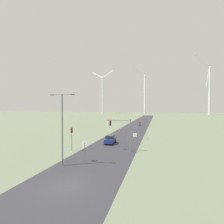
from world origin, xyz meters
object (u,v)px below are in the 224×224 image
(streetlamp, at_px, (62,120))
(stop_sign_far, at_px, (135,137))
(wind_turbine_far_left, at_px, (103,92))
(car_approaching, at_px, (110,139))
(stop_sign_near, at_px, (85,147))
(wind_turbine_center, at_px, (209,86))
(traffic_light_post_near_left, at_px, (72,134))
(traffic_light_post_near_right, at_px, (140,127))
(traffic_light_mast_overhead, at_px, (122,128))
(wind_turbine_left, at_px, (145,90))

(streetlamp, distance_m, stop_sign_far, 17.98)
(wind_turbine_far_left, bearing_deg, car_approaching, -71.99)
(stop_sign_near, relative_size, wind_turbine_far_left, 0.05)
(wind_turbine_center, bearing_deg, stop_sign_far, -108.82)
(streetlamp, relative_size, wind_turbine_center, 0.14)
(stop_sign_far, distance_m, traffic_light_post_near_left, 13.23)
(traffic_light_post_near_left, relative_size, car_approaching, 1.00)
(traffic_light_post_near_right, relative_size, traffic_light_mast_overhead, 0.73)
(car_approaching, height_order, wind_turbine_left, wind_turbine_left)
(traffic_light_mast_overhead, bearing_deg, stop_sign_near, -119.77)
(wind_turbine_left, relative_size, wind_turbine_center, 0.94)
(streetlamp, distance_m, traffic_light_post_near_right, 23.99)
(traffic_light_post_near_right, height_order, traffic_light_mast_overhead, traffic_light_mast_overhead)
(traffic_light_post_near_left, height_order, traffic_light_post_near_right, traffic_light_post_near_right)
(wind_turbine_far_left, xyz_separation_m, wind_turbine_left, (62.45, -14.24, -0.83))
(streetlamp, relative_size, wind_turbine_far_left, 0.15)
(car_approaching, bearing_deg, stop_sign_far, 3.51)
(wind_turbine_far_left, bearing_deg, traffic_light_mast_overhead, -71.55)
(traffic_light_mast_overhead, xyz_separation_m, wind_turbine_center, (61.39, 181.74, 27.93))
(streetlamp, relative_size, stop_sign_far, 3.94)
(stop_sign_near, xyz_separation_m, wind_turbine_left, (-5.43, 208.43, 28.61))
(streetlamp, bearing_deg, stop_sign_near, 49.28)
(traffic_light_mast_overhead, distance_m, car_approaching, 7.59)
(car_approaching, xyz_separation_m, wind_turbine_left, (-5.76, 195.56, 29.75))
(stop_sign_near, xyz_separation_m, wind_turbine_center, (65.43, 188.80, 29.97))
(stop_sign_far, distance_m, car_approaching, 5.32)
(streetlamp, height_order, stop_sign_near, streetlamp)
(traffic_light_mast_overhead, bearing_deg, car_approaching, 122.53)
(streetlamp, relative_size, traffic_light_mast_overhead, 1.66)
(car_approaching, distance_m, wind_turbine_far_left, 222.71)
(traffic_light_post_near_left, bearing_deg, traffic_light_mast_overhead, 14.92)
(traffic_light_post_near_left, relative_size, wind_turbine_far_left, 0.07)
(streetlamp, xyz_separation_m, stop_sign_near, (2.12, 2.46, -4.00))
(wind_turbine_left, xyz_separation_m, wind_turbine_center, (70.86, -19.63, 1.36))
(stop_sign_far, height_order, wind_turbine_far_left, wind_turbine_far_left)
(traffic_light_post_near_right, bearing_deg, wind_turbine_center, 70.61)
(streetlamp, distance_m, car_approaching, 16.36)
(wind_turbine_center, bearing_deg, traffic_light_post_near_left, -110.82)
(streetlamp, relative_size, traffic_light_post_near_left, 2.29)
(stop_sign_near, height_order, stop_sign_far, stop_sign_near)
(traffic_light_post_near_left, relative_size, traffic_light_mast_overhead, 0.73)
(wind_turbine_far_left, bearing_deg, wind_turbine_left, -12.85)
(stop_sign_far, bearing_deg, traffic_light_post_near_left, -140.24)
(wind_turbine_far_left, relative_size, wind_turbine_left, 1.00)
(wind_turbine_center, bearing_deg, wind_turbine_far_left, 165.74)
(stop_sign_near, distance_m, wind_turbine_left, 210.45)
(wind_turbine_left, bearing_deg, traffic_light_post_near_right, -86.54)
(traffic_light_post_near_right, height_order, wind_turbine_far_left, wind_turbine_far_left)
(streetlamp, distance_m, wind_turbine_left, 212.34)
(wind_turbine_left, bearing_deg, traffic_light_mast_overhead, -87.31)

